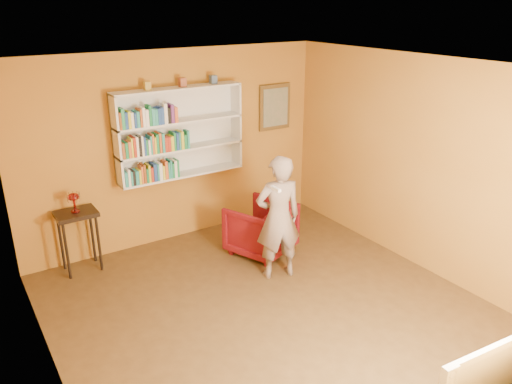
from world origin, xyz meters
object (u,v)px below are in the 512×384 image
bookshelf (178,132)px  armchair (261,228)px  console_table (77,222)px  ruby_lustre (74,199)px  person (278,218)px  television (479,370)px

bookshelf → armchair: 1.74m
bookshelf → console_table: bookshelf is taller
ruby_lustre → armchair: size_ratio=0.32×
person → television: 3.03m
console_table → television: television is taller
bookshelf → console_table: bearing=-174.0°
bookshelf → person: bookshelf is taller
console_table → person: bearing=-36.0°
bookshelf → television: bookshelf is taller
bookshelf → person: 1.91m
ruby_lustre → armchair: 2.46m
console_table → armchair: bearing=-21.1°
bookshelf → ruby_lustre: size_ratio=7.22×
television → console_table: bearing=115.3°
ruby_lustre → television: television is taller
console_table → television: 4.80m
bookshelf → ruby_lustre: 1.64m
bookshelf → person: size_ratio=1.13×
bookshelf → armchair: (0.69, -1.01, -1.23)m
bookshelf → ruby_lustre: bookshelf is taller
console_table → bookshelf: bearing=6.0°
bookshelf → console_table: 1.78m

